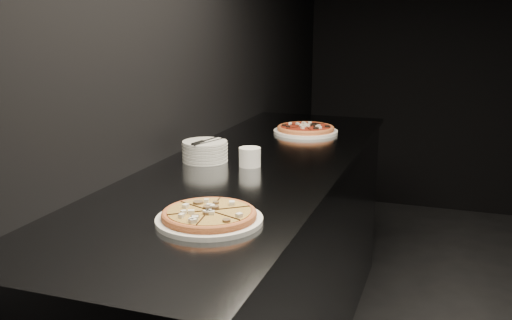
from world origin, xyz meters
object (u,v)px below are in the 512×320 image
(plate_stack, at_px, (205,151))
(ramekin, at_px, (250,156))
(counter, at_px, (254,267))
(cutlery, at_px, (205,141))
(pizza_tomato, at_px, (306,129))
(pizza_mushroom, at_px, (209,216))

(plate_stack, bearing_deg, ramekin, -6.77)
(counter, distance_m, cutlery, 0.58)
(pizza_tomato, xyz_separation_m, ramekin, (-0.04, -0.72, 0.02))
(plate_stack, relative_size, cutlery, 0.98)
(counter, xyz_separation_m, ramekin, (0.01, -0.07, 0.50))
(pizza_tomato, xyz_separation_m, plate_stack, (-0.24, -0.70, 0.02))
(cutlery, height_order, ramekin, cutlery)
(pizza_tomato, bearing_deg, pizza_mushroom, -87.32)
(cutlery, xyz_separation_m, ramekin, (0.20, -0.01, -0.04))
(counter, xyz_separation_m, pizza_tomato, (0.05, 0.65, 0.48))
(counter, distance_m, plate_stack, 0.54)
(counter, bearing_deg, pizza_tomato, 85.81)
(counter, relative_size, pizza_mushroom, 6.84)
(pizza_tomato, bearing_deg, ramekin, -93.33)
(pizza_mushroom, distance_m, cutlery, 0.72)
(pizza_tomato, height_order, cutlery, cutlery)
(counter, distance_m, ramekin, 0.50)
(pizza_tomato, relative_size, cutlery, 1.74)
(plate_stack, bearing_deg, counter, 12.30)
(pizza_tomato, height_order, plate_stack, plate_stack)
(pizza_mushroom, bearing_deg, counter, 99.01)
(plate_stack, relative_size, ramekin, 2.13)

